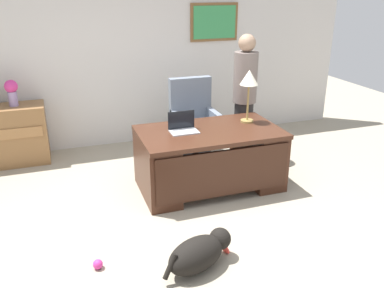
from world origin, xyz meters
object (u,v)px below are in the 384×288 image
desk (210,157)px  vase_with_flowers (12,91)px  dog_lying (199,253)px  laptop (183,127)px  armchair (194,123)px  desk_lamp (249,81)px  dog_toy_bone (225,249)px  dog_toy_ball (98,264)px  person_standing (244,97)px

desk → vase_with_flowers: (-2.20, 1.58, 0.62)m
dog_lying → laptop: 1.66m
desk → armchair: (0.14, 1.00, 0.10)m
desk_lamp → dog_toy_bone: desk_lamp is taller
dog_toy_ball → person_standing: bearing=39.0°
desk → dog_toy_ball: desk is taller
dog_lying → vase_with_flowers: size_ratio=2.01×
desk_lamp → dog_toy_bone: 2.07m
desk → laptop: 0.51m
dog_lying → desk_lamp: size_ratio=1.09×
dog_lying → vase_with_flowers: 3.47m
dog_toy_bone → armchair: bearing=78.1°
vase_with_flowers → dog_toy_bone: vase_with_flowers is taller
armchair → desk_lamp: size_ratio=1.72×
dog_toy_ball → desk: bearing=37.1°
vase_with_flowers → dog_toy_ball: size_ratio=3.97×
person_standing → dog_toy_bone: size_ratio=11.90×
dog_toy_ball → desk_lamp: bearing=32.4°
armchair → dog_lying: size_ratio=1.59×
armchair → desk_lamp: bearing=-63.7°
dog_lying → vase_with_flowers: bearing=117.6°
desk → armchair: size_ratio=1.49×
armchair → dog_lying: armchair is taller
desk → person_standing: (0.77, 0.70, 0.50)m
dog_lying → laptop: (0.34, 1.50, 0.63)m
dog_toy_ball → dog_toy_bone: 1.16m
dog_toy_ball → laptop: bearing=46.0°
desk → desk_lamp: desk_lamp is taller
vase_with_flowers → armchair: bearing=-13.9°
person_standing → vase_with_flowers: (-2.97, 0.88, 0.12)m
laptop → vase_with_flowers: (-1.89, 1.48, 0.23)m
person_standing → desk_lamp: bearing=-112.0°
armchair → vase_with_flowers: (-2.34, 0.58, 0.52)m
person_standing → dog_toy_bone: 2.41m
dog_lying → vase_with_flowers: vase_with_flowers is taller
person_standing → desk_lamp: 0.67m
dog_lying → dog_toy_ball: size_ratio=7.97×
laptop → desk_lamp: desk_lamp is taller
armchair → vase_with_flowers: vase_with_flowers is taller
armchair → person_standing: person_standing is taller
vase_with_flowers → dog_toy_bone: (1.87, -2.83, -0.99)m
dog_lying → dog_toy_bone: 0.37m
vase_with_flowers → dog_toy_ball: (0.72, -2.70, -0.97)m
vase_with_flowers → desk: bearing=-35.6°
desk → dog_toy_bone: desk is taller
desk_lamp → vase_with_flowers: (-2.75, 1.41, -0.23)m
armchair → vase_with_flowers: 2.47m
person_standing → vase_with_flowers: bearing=163.5°
desk_lamp → vase_with_flowers: bearing=152.9°
vase_with_flowers → desk_lamp: bearing=-27.1°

